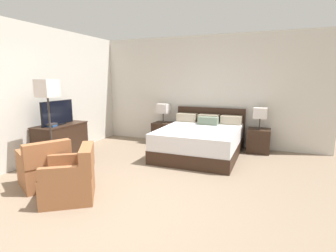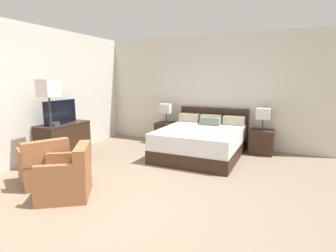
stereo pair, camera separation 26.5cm
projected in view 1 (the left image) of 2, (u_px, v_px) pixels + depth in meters
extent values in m
plane|color=#84705B|center=(115.00, 209.00, 3.46)|extent=(11.55, 11.55, 0.00)
cube|color=beige|center=(197.00, 91.00, 6.75)|extent=(6.35, 0.06, 2.75)
cube|color=beige|center=(52.00, 93.00, 5.65)|extent=(0.06, 5.65, 2.75)
cube|color=#332116|center=(199.00, 150.00, 5.81)|extent=(1.66, 1.99, 0.28)
cube|color=silver|center=(199.00, 136.00, 5.76)|extent=(1.64, 1.97, 0.34)
cube|color=#332116|center=(210.00, 126.00, 6.68)|extent=(1.72, 0.05, 0.97)
cube|color=tan|center=(187.00, 117.00, 6.67)|extent=(0.49, 0.28, 0.20)
cube|color=tan|center=(208.00, 119.00, 6.46)|extent=(0.49, 0.28, 0.20)
cube|color=tan|center=(231.00, 120.00, 6.26)|extent=(0.49, 0.28, 0.20)
cube|color=slate|center=(208.00, 121.00, 6.20)|extent=(0.46, 0.22, 0.18)
cube|color=#332116|center=(163.00, 133.00, 6.95)|extent=(0.50, 0.47, 0.55)
cube|color=black|center=(160.00, 132.00, 6.73)|extent=(0.43, 0.01, 0.24)
cube|color=#332116|center=(258.00, 141.00, 6.07)|extent=(0.50, 0.47, 0.55)
cube|color=black|center=(258.00, 140.00, 5.85)|extent=(0.43, 0.01, 0.24)
cylinder|color=#332D28|center=(163.00, 122.00, 6.90)|extent=(0.11, 0.11, 0.02)
cylinder|color=#332D28|center=(163.00, 117.00, 6.88)|extent=(0.02, 0.02, 0.24)
cube|color=silver|center=(163.00, 108.00, 6.83)|extent=(0.29, 0.29, 0.24)
cylinder|color=#332D28|center=(259.00, 129.00, 6.02)|extent=(0.11, 0.11, 0.02)
cylinder|color=#332D28|center=(260.00, 123.00, 6.00)|extent=(0.02, 0.02, 0.24)
cube|color=silver|center=(260.00, 113.00, 5.95)|extent=(0.29, 0.29, 0.24)
cube|color=#332116|center=(61.00, 142.00, 5.56)|extent=(0.54, 1.07, 0.75)
cube|color=#382419|center=(60.00, 125.00, 5.50)|extent=(0.55, 1.10, 0.02)
cube|color=black|center=(58.00, 124.00, 5.45)|extent=(0.18, 0.26, 0.02)
cube|color=black|center=(57.00, 113.00, 5.41)|extent=(0.04, 0.83, 0.49)
cube|color=black|center=(58.00, 113.00, 5.40)|extent=(0.01, 0.80, 0.47)
cube|color=#234C8E|center=(49.00, 126.00, 5.23)|extent=(0.28, 0.22, 0.03)
cube|color=#383333|center=(50.00, 124.00, 5.22)|extent=(0.25, 0.23, 0.03)
cube|color=#935B38|center=(45.00, 173.00, 4.23)|extent=(0.92, 0.92, 0.40)
cube|color=#935B38|center=(47.00, 154.00, 3.96)|extent=(0.47, 0.67, 0.36)
cube|color=#935B38|center=(22.00, 159.00, 3.99)|extent=(0.59, 0.38, 0.18)
cube|color=#935B38|center=(62.00, 152.00, 4.36)|extent=(0.59, 0.38, 0.18)
cube|color=#935B38|center=(69.00, 185.00, 3.73)|extent=(0.95, 0.95, 0.40)
cube|color=#935B38|center=(87.00, 159.00, 3.71)|extent=(0.52, 0.65, 0.36)
cube|color=#935B38|center=(64.00, 173.00, 3.39)|extent=(0.57, 0.43, 0.18)
cube|color=#935B38|center=(70.00, 160.00, 3.96)|extent=(0.57, 0.43, 0.18)
cylinder|color=#332D28|center=(54.00, 170.00, 4.89)|extent=(0.28, 0.28, 0.02)
cylinder|color=#332D28|center=(51.00, 134.00, 4.76)|extent=(0.03, 0.03, 1.35)
cube|color=silver|center=(47.00, 88.00, 4.61)|extent=(0.31, 0.31, 0.32)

